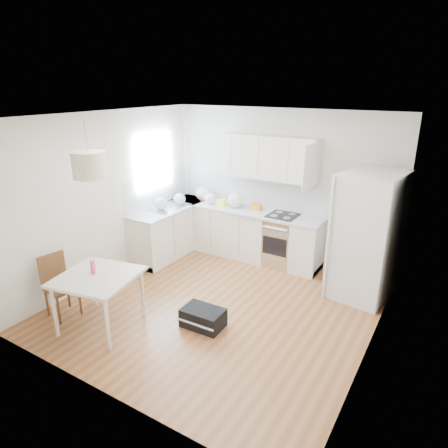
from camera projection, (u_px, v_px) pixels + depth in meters
name	position (u px, v px, depth m)	size (l,w,h in m)	color
floor	(218.00, 306.00, 5.86)	(4.20, 4.20, 0.00)	brown
ceiling	(217.00, 116.00, 4.96)	(4.20, 4.20, 0.00)	white
wall_back	(280.00, 186.00, 7.10)	(4.20, 4.20, 0.00)	white
wall_left	(108.00, 197.00, 6.44)	(4.20, 4.20, 0.00)	white
wall_right	(379.00, 251.00, 4.38)	(4.20, 4.20, 0.00)	white
window_glassblock	(154.00, 161.00, 7.23)	(0.02, 1.00, 1.00)	#BFE0F9
cabinets_back	(242.00, 233.00, 7.46)	(3.00, 0.60, 0.88)	silver
cabinets_left	(171.00, 231.00, 7.56)	(0.60, 1.80, 0.88)	silver
counter_back	(242.00, 210.00, 7.30)	(3.02, 0.64, 0.04)	silver
counter_left	(170.00, 208.00, 7.41)	(0.64, 1.82, 0.04)	silver
backsplash_back	(250.00, 190.00, 7.44)	(3.00, 0.01, 0.58)	silver
backsplash_left	(157.00, 190.00, 7.45)	(0.01, 1.80, 0.58)	silver
upper_cabinets	(270.00, 158.00, 6.87)	(1.70, 0.32, 0.75)	silver
range_oven	(282.00, 241.00, 7.07)	(0.50, 0.61, 0.88)	silver
sink	(169.00, 208.00, 7.36)	(0.50, 0.80, 0.16)	silver
refrigerator	(368.00, 236.00, 5.88)	(0.91, 0.96, 1.92)	silver
dining_table	(98.00, 281.00, 5.17)	(1.11, 1.11, 0.75)	beige
dining_chair	(61.00, 287.00, 5.48)	(0.37, 0.37, 0.89)	#4C2F16
drink_bottle	(93.00, 266.00, 5.15)	(0.06, 0.06, 0.23)	#DF3D6C
gym_bag	(203.00, 318.00, 5.33)	(0.55, 0.36, 0.25)	black
pendant_lamp	(89.00, 165.00, 4.70)	(0.40, 0.40, 0.31)	beige
grocery_bag_a	(203.00, 194.00, 7.77)	(0.29, 0.24, 0.26)	silver
grocery_bag_b	(210.00, 199.00, 7.55)	(0.23, 0.19, 0.20)	silver
grocery_bag_c	(236.00, 200.00, 7.31)	(0.31, 0.26, 0.28)	silver
grocery_bag_d	(180.00, 199.00, 7.52)	(0.24, 0.20, 0.21)	silver
grocery_bag_e	(161.00, 204.00, 7.19)	(0.26, 0.22, 0.23)	silver
snack_orange	(256.00, 207.00, 7.21)	(0.17, 0.11, 0.12)	orange
snack_yellow	(222.00, 203.00, 7.46)	(0.17, 0.11, 0.12)	#FFF828
snack_red	(205.00, 198.00, 7.75)	(0.17, 0.11, 0.12)	red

